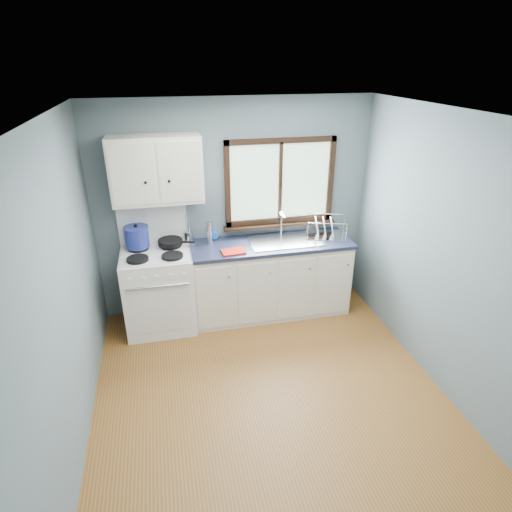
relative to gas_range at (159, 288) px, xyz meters
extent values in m
cube|color=brown|center=(0.95, -1.47, -0.50)|extent=(3.20, 3.60, 0.02)
cube|color=white|center=(0.95, -1.47, 2.02)|extent=(3.20, 3.60, 0.02)
cube|color=slate|center=(0.95, 0.34, 0.76)|extent=(3.20, 0.02, 2.50)
cube|color=slate|center=(0.95, -3.28, 0.76)|extent=(3.20, 0.02, 2.50)
cube|color=slate|center=(-0.66, -1.47, 0.76)|extent=(0.02, 3.60, 2.50)
cube|color=slate|center=(2.56, -1.47, 0.76)|extent=(0.02, 3.60, 2.50)
cube|color=white|center=(0.00, -0.01, -0.03)|extent=(0.76, 0.65, 0.92)
cube|color=white|center=(0.00, 0.30, 0.65)|extent=(0.76, 0.05, 0.44)
cube|color=silver|center=(0.00, -0.01, 0.43)|extent=(0.72, 0.59, 0.01)
cylinder|color=black|center=(-0.18, -0.16, 0.45)|extent=(0.23, 0.23, 0.03)
cylinder|color=black|center=(0.18, -0.16, 0.45)|extent=(0.23, 0.23, 0.03)
cylinder|color=black|center=(-0.18, 0.14, 0.45)|extent=(0.23, 0.23, 0.03)
cylinder|color=black|center=(0.18, 0.14, 0.45)|extent=(0.23, 0.23, 0.03)
cylinder|color=silver|center=(0.00, -0.35, 0.21)|extent=(0.66, 0.02, 0.02)
cube|color=silver|center=(0.00, -0.33, -0.09)|extent=(0.66, 0.01, 0.55)
cube|color=silver|center=(1.31, 0.02, -0.05)|extent=(1.85, 0.60, 0.88)
cube|color=black|center=(1.31, 0.04, -0.45)|extent=(1.85, 0.54, 0.08)
cube|color=black|center=(1.31, 0.02, 0.41)|extent=(1.89, 0.64, 0.04)
cube|color=silver|center=(1.49, 0.02, 0.43)|extent=(0.84, 0.46, 0.01)
cube|color=silver|center=(1.29, 0.02, 0.36)|extent=(0.36, 0.40, 0.14)
cube|color=silver|center=(1.69, 0.02, 0.36)|extent=(0.36, 0.40, 0.14)
cylinder|color=silver|center=(1.49, 0.22, 0.57)|extent=(0.02, 0.02, 0.28)
cylinder|color=silver|center=(1.49, 0.15, 0.70)|extent=(0.02, 0.16, 0.02)
sphere|color=silver|center=(1.49, 0.22, 0.71)|extent=(0.04, 0.04, 0.04)
cube|color=#9EC6A8|center=(1.49, 0.32, 1.06)|extent=(1.22, 0.01, 0.92)
cube|color=black|center=(1.49, 0.30, 1.53)|extent=(1.30, 0.05, 0.06)
cube|color=black|center=(1.49, 0.30, 0.59)|extent=(1.30, 0.05, 0.06)
cube|color=black|center=(0.87, 0.30, 1.06)|extent=(0.06, 0.05, 1.00)
cube|color=black|center=(2.10, 0.30, 1.06)|extent=(0.06, 0.05, 1.00)
cube|color=black|center=(1.49, 0.30, 1.06)|extent=(0.03, 0.05, 0.92)
cube|color=black|center=(1.49, 0.27, 0.54)|extent=(1.36, 0.10, 0.03)
cube|color=silver|center=(0.10, 0.16, 1.31)|extent=(0.95, 0.32, 0.70)
cube|color=silver|center=(-0.14, -0.01, 1.31)|extent=(0.44, 0.01, 0.62)
cube|color=silver|center=(0.34, -0.01, 1.31)|extent=(0.44, 0.01, 0.62)
sphere|color=black|center=(-0.02, -0.02, 1.23)|extent=(0.03, 0.03, 0.03)
sphere|color=black|center=(0.22, -0.02, 1.23)|extent=(0.03, 0.03, 0.03)
cylinder|color=black|center=(0.17, 0.13, 0.49)|extent=(0.33, 0.33, 0.05)
cube|color=black|center=(0.36, 0.09, 0.49)|extent=(0.15, 0.06, 0.02)
cylinder|color=navy|center=(-0.18, 0.15, 0.58)|extent=(0.32, 0.32, 0.22)
cylinder|color=navy|center=(-0.18, 0.15, 0.69)|extent=(0.34, 0.34, 0.02)
sphere|color=black|center=(-0.18, 0.15, 0.71)|extent=(0.05, 0.05, 0.04)
cylinder|color=silver|center=(0.39, 0.23, 0.50)|extent=(0.15, 0.15, 0.14)
cylinder|color=silver|center=(0.40, 0.25, 0.64)|extent=(0.01, 0.01, 0.20)
cylinder|color=silver|center=(0.37, 0.24, 0.66)|extent=(0.01, 0.01, 0.24)
cylinder|color=silver|center=(0.40, 0.22, 0.63)|extent=(0.01, 0.01, 0.18)
cylinder|color=silver|center=(0.61, 0.14, 0.56)|extent=(0.07, 0.07, 0.27)
imported|color=blue|center=(0.69, 0.22, 0.57)|extent=(0.13, 0.13, 0.28)
cube|color=red|center=(0.84, -0.16, 0.44)|extent=(0.27, 0.20, 0.02)
cube|color=silver|center=(2.00, 0.07, 0.43)|extent=(0.55, 0.48, 0.02)
cylinder|color=silver|center=(1.74, -0.02, 0.54)|extent=(0.01, 0.01, 0.22)
cylinder|color=silver|center=(2.16, -0.16, 0.54)|extent=(0.01, 0.01, 0.22)
cylinder|color=silver|center=(1.84, 0.29, 0.54)|extent=(0.01, 0.01, 0.22)
cylinder|color=silver|center=(2.26, 0.16, 0.54)|extent=(0.01, 0.01, 0.22)
cylinder|color=silver|center=(1.95, -0.09, 0.65)|extent=(0.42, 0.15, 0.01)
cylinder|color=silver|center=(2.05, 0.23, 0.65)|extent=(0.42, 0.15, 0.01)
cylinder|color=white|center=(1.90, 0.10, 0.55)|extent=(0.14, 0.25, 0.24)
cylinder|color=white|center=(1.98, 0.07, 0.55)|extent=(0.14, 0.25, 0.24)
cylinder|color=white|center=(2.06, 0.05, 0.55)|extent=(0.14, 0.25, 0.24)
camera|label=1|loc=(0.15, -4.37, 2.39)|focal=30.00mm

